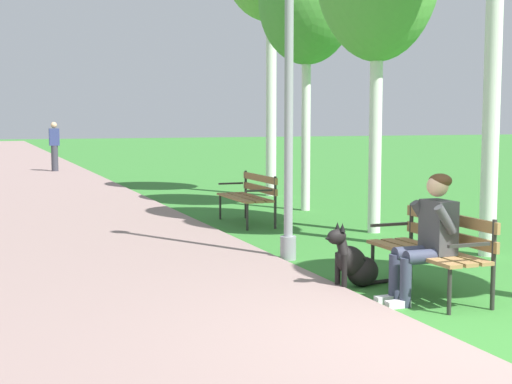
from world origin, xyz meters
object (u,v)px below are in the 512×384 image
(park_bench_mid, at_px, (250,194))
(lamp_post_near, at_px, (289,83))
(park_bench_near, at_px, (434,245))
(birch_tree_fourth, at_px, (307,2))
(pedestrian_distant, at_px, (54,147))
(person_seated_on_near_bench, at_px, (429,233))
(dog_black, at_px, (355,263))

(park_bench_mid, relative_size, lamp_post_near, 0.35)
(park_bench_mid, bearing_deg, park_bench_near, -90.32)
(birch_tree_fourth, bearing_deg, pedestrian_distant, 106.25)
(lamp_post_near, bearing_deg, pedestrian_distant, 94.20)
(lamp_post_near, xyz_separation_m, birch_tree_fourth, (2.29, 4.44, 1.75))
(pedestrian_distant, bearing_deg, person_seated_on_near_bench, -85.09)
(dog_black, bearing_deg, pedestrian_distant, 93.96)
(lamp_post_near, height_order, birch_tree_fourth, birch_tree_fourth)
(park_bench_near, height_order, lamp_post_near, lamp_post_near)
(dog_black, distance_m, lamp_post_near, 2.56)
(dog_black, bearing_deg, park_bench_mid, 82.78)
(park_bench_mid, bearing_deg, lamp_post_near, -101.78)
(park_bench_mid, relative_size, dog_black, 1.80)
(lamp_post_near, xyz_separation_m, pedestrian_distant, (-1.21, 16.46, -1.37))
(birch_tree_fourth, bearing_deg, dog_black, -110.23)
(park_bench_near, xyz_separation_m, lamp_post_near, (-0.62, 2.23, 1.70))
(person_seated_on_near_bench, bearing_deg, birch_tree_fourth, 74.75)
(dog_black, height_order, birch_tree_fourth, birch_tree_fourth)
(person_seated_on_near_bench, relative_size, birch_tree_fourth, 0.24)
(park_bench_near, height_order, park_bench_mid, same)
(birch_tree_fourth, xyz_separation_m, pedestrian_distant, (-3.50, 12.02, -3.12))
(dog_black, relative_size, pedestrian_distant, 0.50)
(lamp_post_near, bearing_deg, person_seated_on_near_bench, -80.28)
(person_seated_on_near_bench, height_order, birch_tree_fourth, birch_tree_fourth)
(birch_tree_fourth, bearing_deg, park_bench_mid, -141.49)
(park_bench_near, distance_m, birch_tree_fourth, 7.69)
(person_seated_on_near_bench, bearing_deg, park_bench_near, 45.34)
(dog_black, bearing_deg, person_seated_on_near_bench, -64.82)
(park_bench_mid, xyz_separation_m, dog_black, (-0.61, -4.79, -0.25))
(park_bench_mid, bearing_deg, pedestrian_distant, 97.96)
(person_seated_on_near_bench, relative_size, pedestrian_distant, 0.76)
(park_bench_mid, height_order, person_seated_on_near_bench, person_seated_on_near_bench)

